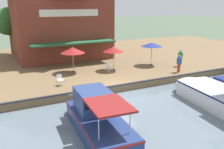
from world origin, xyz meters
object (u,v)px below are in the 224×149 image
object	(u,v)px
patio_umbrella_mid_patio_left	(152,45)
tree_downstream_bank	(9,22)
patio_umbrella_back_row	(73,50)
person_at_quay_edge	(180,56)
cafe_chair_facing_river	(60,79)
person_mid_patio	(179,62)
cafe_chair_mid_patio	(108,67)
patio_umbrella_near_quay_edge	(113,49)
tree_behind_restaurant	(82,9)
motorboat_outer_channel	(95,116)
waterfront_restaurant	(60,19)
motorboat_far_downstream	(213,94)

from	to	relation	value
patio_umbrella_mid_patio_left	tree_downstream_bank	distance (m)	17.86
patio_umbrella_back_row	person_at_quay_edge	world-z (taller)	patio_umbrella_back_row
patio_umbrella_back_row	cafe_chair_facing_river	bearing A→B (deg)	-33.26
person_mid_patio	cafe_chair_mid_patio	bearing A→B (deg)	-115.69
patio_umbrella_near_quay_edge	tree_behind_restaurant	xyz separation A→B (m)	(-15.08, 2.56, 3.46)
motorboat_outer_channel	tree_behind_restaurant	xyz separation A→B (m)	(-24.24, 8.41, 5.22)
waterfront_restaurant	motorboat_far_downstream	size ratio (longest dim) A/B	1.45
patio_umbrella_mid_patio_left	person_mid_patio	distance (m)	3.77
waterfront_restaurant	person_at_quay_edge	world-z (taller)	waterfront_restaurant
patio_umbrella_mid_patio_left	cafe_chair_mid_patio	xyz separation A→B (m)	(0.70, -5.31, -1.66)
patio_umbrella_mid_patio_left	tree_behind_restaurant	distance (m)	15.49
motorboat_far_downstream	tree_behind_restaurant	world-z (taller)	tree_behind_restaurant
person_mid_patio	motorboat_far_downstream	bearing A→B (deg)	-20.22
cafe_chair_mid_patio	waterfront_restaurant	bearing A→B (deg)	-169.06
waterfront_restaurant	motorboat_outer_channel	bearing A→B (deg)	-10.26
patio_umbrella_mid_patio_left	cafe_chair_facing_river	size ratio (longest dim) A/B	2.80
tree_behind_restaurant	patio_umbrella_mid_patio_left	bearing A→B (deg)	7.21
person_at_quay_edge	motorboat_far_downstream	xyz separation A→B (m)	(7.72, -3.90, -0.93)
patio_umbrella_near_quay_edge	tree_behind_restaurant	size ratio (longest dim) A/B	0.29
waterfront_restaurant	person_mid_patio	world-z (taller)	waterfront_restaurant
motorboat_outer_channel	tree_behind_restaurant	world-z (taller)	tree_behind_restaurant
patio_umbrella_mid_patio_left	tree_behind_restaurant	world-z (taller)	tree_behind_restaurant
person_at_quay_edge	patio_umbrella_mid_patio_left	bearing A→B (deg)	-127.75
motorboat_far_downstream	tree_downstream_bank	size ratio (longest dim) A/B	1.28
tree_downstream_bank	motorboat_outer_channel	bearing A→B (deg)	5.26
cafe_chair_facing_river	person_at_quay_edge	size ratio (longest dim) A/B	0.51
patio_umbrella_mid_patio_left	cafe_chair_facing_river	distance (m)	10.76
patio_umbrella_mid_patio_left	person_mid_patio	xyz separation A→B (m)	(3.55, 0.60, -1.13)
tree_behind_restaurant	cafe_chair_facing_river	bearing A→B (deg)	-25.83
patio_umbrella_back_row	motorboat_far_downstream	bearing A→B (deg)	32.31
patio_umbrella_mid_patio_left	person_at_quay_edge	xyz separation A→B (m)	(1.79, 2.31, -1.09)
cafe_chair_facing_river	cafe_chair_mid_patio	distance (m)	5.33
patio_umbrella_mid_patio_left	person_mid_patio	size ratio (longest dim) A/B	1.47
patio_umbrella_near_quay_edge	cafe_chair_mid_patio	bearing A→B (deg)	-53.14
person_at_quay_edge	tree_behind_restaurant	world-z (taller)	tree_behind_restaurant
patio_umbrella_mid_patio_left	cafe_chair_facing_river	xyz separation A→B (m)	(2.44, -10.35, -1.66)
waterfront_restaurant	person_mid_patio	size ratio (longest dim) A/B	6.71
tree_behind_restaurant	motorboat_far_downstream	bearing A→B (deg)	0.72
patio_umbrella_near_quay_edge	patio_umbrella_mid_patio_left	xyz separation A→B (m)	(-0.07, 4.46, 0.13)
tree_downstream_bank	tree_behind_restaurant	world-z (taller)	tree_behind_restaurant
cafe_chair_facing_river	motorboat_outer_channel	distance (m)	6.80
patio_umbrella_near_quay_edge	motorboat_far_downstream	size ratio (longest dim) A/B	0.30
person_at_quay_edge	patio_umbrella_near_quay_edge	bearing A→B (deg)	-104.27
motorboat_outer_channel	patio_umbrella_near_quay_edge	bearing A→B (deg)	147.43
patio_umbrella_back_row	cafe_chair_mid_patio	xyz separation A→B (m)	(1.59, 2.86, -1.59)
patio_umbrella_back_row	cafe_chair_facing_river	distance (m)	4.28
cafe_chair_facing_river	motorboat_far_downstream	size ratio (longest dim) A/B	0.11
patio_umbrella_mid_patio_left	cafe_chair_facing_river	bearing A→B (deg)	-76.74
cafe_chair_facing_river	motorboat_outer_channel	bearing A→B (deg)	0.29
patio_umbrella_back_row	person_mid_patio	distance (m)	9.88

